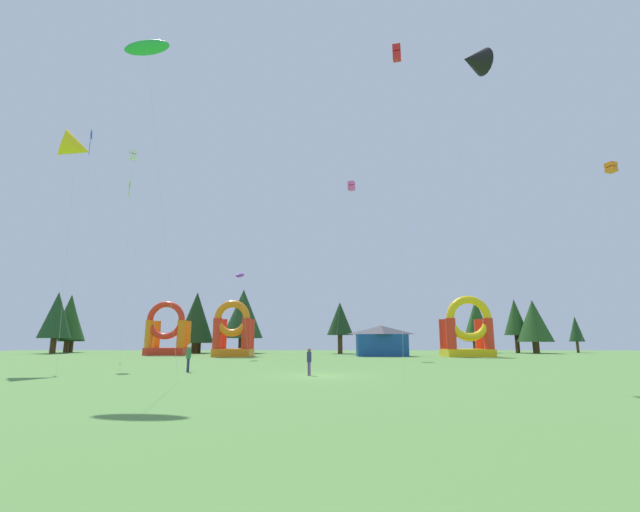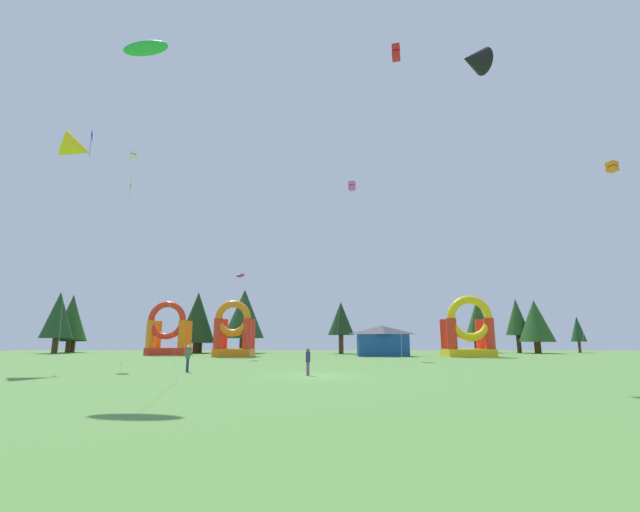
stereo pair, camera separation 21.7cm
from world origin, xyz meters
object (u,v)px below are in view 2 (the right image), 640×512
at_px(kite_pink_box, 352,186).
at_px(kite_green_parafoil, 146,49).
at_px(kite_lime_diamond, 130,187).
at_px(person_far_side, 188,356).
at_px(inflatable_yellow_castle, 168,335).
at_px(kite_purple_parafoil, 241,275).
at_px(kite_black_delta, 474,60).
at_px(person_near_camera, 308,359).
at_px(kite_red_box, 396,54).
at_px(kite_white_box, 133,156).
at_px(kite_blue_diamond, 91,140).
at_px(kite_orange_box, 612,167).
at_px(inflatable_blue_arch, 468,334).
at_px(festival_tent, 382,341).
at_px(inflatable_orange_dome, 234,335).
at_px(kite_yellow_delta, 76,148).

height_order(kite_pink_box, kite_green_parafoil, kite_pink_box).
relative_size(kite_lime_diamond, kite_green_parafoil, 1.05).
xyz_separation_m(person_far_side, inflatable_yellow_castle, (-12.61, 30.83, 1.71)).
bearing_deg(kite_lime_diamond, kite_green_parafoil, -63.85).
height_order(kite_lime_diamond, kite_pink_box, kite_pink_box).
bearing_deg(kite_purple_parafoil, kite_black_delta, -38.74).
bearing_deg(person_near_camera, kite_lime_diamond, 14.32).
distance_m(kite_red_box, kite_white_box, 25.29).
xyz_separation_m(kite_lime_diamond, kite_black_delta, (35.54, -17.19, 4.41)).
height_order(kite_red_box, kite_blue_diamond, kite_red_box).
xyz_separation_m(kite_orange_box, inflatable_blue_arch, (-8.21, 17.69, -14.61)).
bearing_deg(inflatable_blue_arch, kite_lime_diamond, -171.50).
xyz_separation_m(kite_orange_box, festival_tent, (-18.71, 19.57, -15.50)).
bearing_deg(person_near_camera, inflatable_orange_dome, -10.58).
height_order(kite_orange_box, kite_green_parafoil, kite_green_parafoil).
height_order(kite_lime_diamond, kite_orange_box, kite_lime_diamond).
relative_size(kite_lime_diamond, kite_orange_box, 1.15).
height_order(kite_green_parafoil, inflatable_yellow_castle, kite_green_parafoil).
bearing_deg(kite_green_parafoil, kite_white_box, 116.19).
relative_size(kite_yellow_delta, kite_purple_parafoil, 1.98).
height_order(kite_yellow_delta, kite_pink_box, kite_pink_box).
height_order(kite_red_box, inflatable_orange_dome, kite_red_box).
xyz_separation_m(kite_red_box, kite_blue_diamond, (-26.89, 7.79, -2.96)).
bearing_deg(inflatable_yellow_castle, kite_yellow_delta, -88.95).
bearing_deg(kite_purple_parafoil, kite_blue_diamond, -133.25).
bearing_deg(kite_green_parafoil, kite_blue_diamond, 128.11).
bearing_deg(kite_red_box, festival_tent, 85.96).
height_order(kite_pink_box, kite_purple_parafoil, kite_pink_box).
bearing_deg(kite_yellow_delta, kite_lime_diamond, 98.35).
bearing_deg(kite_black_delta, kite_red_box, -158.44).
height_order(kite_black_delta, kite_purple_parafoil, kite_black_delta).
height_order(kite_pink_box, person_far_side, kite_pink_box).
height_order(kite_black_delta, festival_tent, kite_black_delta).
relative_size(kite_red_box, inflatable_yellow_castle, 3.26).
distance_m(kite_red_box, kite_blue_diamond, 28.15).
relative_size(kite_lime_diamond, kite_blue_diamond, 0.99).
bearing_deg(inflatable_blue_arch, kite_orange_box, -65.11).
distance_m(kite_white_box, kite_orange_box, 44.06).
distance_m(kite_yellow_delta, kite_purple_parafoil, 20.85).
relative_size(kite_yellow_delta, festival_tent, 3.09).
distance_m(kite_red_box, kite_green_parafoil, 17.58).
bearing_deg(kite_black_delta, kite_pink_box, 112.31).
relative_size(kite_lime_diamond, inflatable_orange_dome, 3.00).
relative_size(inflatable_orange_dome, festival_tent, 1.09).
distance_m(kite_red_box, kite_purple_parafoil, 28.80).
height_order(person_near_camera, inflatable_blue_arch, inflatable_blue_arch).
bearing_deg(kite_black_delta, inflatable_blue_arch, 76.31).
relative_size(kite_pink_box, kite_green_parafoil, 1.12).
height_order(kite_white_box, kite_yellow_delta, kite_yellow_delta).
distance_m(kite_pink_box, inflatable_yellow_castle, 32.22).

